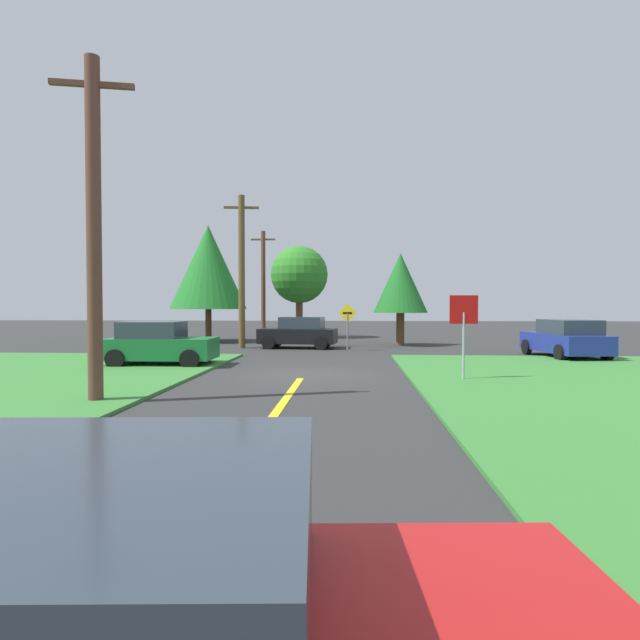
{
  "coord_description": "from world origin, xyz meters",
  "views": [
    {
      "loc": [
        1.55,
        -16.59,
        2.19
      ],
      "look_at": [
        0.29,
        3.87,
        1.64
      ],
      "focal_mm": 29.32,
      "sensor_mm": 36.0,
      "label": 1
    }
  ],
  "objects_px": {
    "parked_car_near_building": "(159,344)",
    "pine_tree_center": "(299,275)",
    "oak_tree_right": "(208,267)",
    "car_approaching_junction": "(299,333)",
    "utility_pole_mid": "(242,270)",
    "utility_pole_far": "(263,282)",
    "utility_pole_near": "(94,227)",
    "stop_sign": "(464,320)",
    "car_on_crossroad": "(566,339)",
    "oak_tree_left": "(400,283)",
    "direction_sign": "(348,322)"
  },
  "relations": [
    {
      "from": "parked_car_near_building",
      "to": "pine_tree_center",
      "type": "distance_m",
      "value": 17.67
    },
    {
      "from": "parked_car_near_building",
      "to": "oak_tree_right",
      "type": "bearing_deg",
      "value": 96.43
    },
    {
      "from": "car_approaching_junction",
      "to": "utility_pole_mid",
      "type": "relative_size",
      "value": 0.52
    },
    {
      "from": "utility_pole_far",
      "to": "oak_tree_right",
      "type": "xyz_separation_m",
      "value": [
        -2.23,
        -6.75,
        0.61
      ]
    },
    {
      "from": "parked_car_near_building",
      "to": "utility_pole_far",
      "type": "relative_size",
      "value": 0.51
    },
    {
      "from": "utility_pole_near",
      "to": "oak_tree_right",
      "type": "height_order",
      "value": "utility_pole_near"
    },
    {
      "from": "stop_sign",
      "to": "car_approaching_junction",
      "type": "distance_m",
      "value": 13.02
    },
    {
      "from": "stop_sign",
      "to": "car_approaching_junction",
      "type": "height_order",
      "value": "stop_sign"
    },
    {
      "from": "pine_tree_center",
      "to": "oak_tree_right",
      "type": "relative_size",
      "value": 0.88
    },
    {
      "from": "stop_sign",
      "to": "utility_pole_near",
      "type": "xyz_separation_m",
      "value": [
        -9.0,
        -3.97,
        2.18
      ]
    },
    {
      "from": "car_on_crossroad",
      "to": "utility_pole_mid",
      "type": "bearing_deg",
      "value": 68.02
    },
    {
      "from": "car_on_crossroad",
      "to": "utility_pole_mid",
      "type": "xyz_separation_m",
      "value": [
        -14.68,
        4.24,
        3.24
      ]
    },
    {
      "from": "oak_tree_left",
      "to": "oak_tree_right",
      "type": "height_order",
      "value": "oak_tree_right"
    },
    {
      "from": "stop_sign",
      "to": "utility_pole_far",
      "type": "distance_m",
      "value": 24.88
    },
    {
      "from": "parked_car_near_building",
      "to": "car_approaching_junction",
      "type": "xyz_separation_m",
      "value": [
        4.29,
        8.25,
        0.0
      ]
    },
    {
      "from": "direction_sign",
      "to": "oak_tree_right",
      "type": "distance_m",
      "value": 10.88
    },
    {
      "from": "car_approaching_junction",
      "to": "utility_pole_far",
      "type": "distance_m",
      "value": 12.28
    },
    {
      "from": "parked_car_near_building",
      "to": "utility_pole_far",
      "type": "distance_m",
      "value": 19.76
    },
    {
      "from": "direction_sign",
      "to": "oak_tree_left",
      "type": "relative_size",
      "value": 0.45
    },
    {
      "from": "parked_car_near_building",
      "to": "direction_sign",
      "type": "xyz_separation_m",
      "value": [
        6.81,
        6.79,
        0.62
      ]
    },
    {
      "from": "parked_car_near_building",
      "to": "utility_pole_mid",
      "type": "distance_m",
      "value": 8.85
    },
    {
      "from": "direction_sign",
      "to": "utility_pole_far",
      "type": "bearing_deg",
      "value": 116.42
    },
    {
      "from": "car_on_crossroad",
      "to": "parked_car_near_building",
      "type": "bearing_deg",
      "value": 97.78
    },
    {
      "from": "parked_car_near_building",
      "to": "utility_pole_mid",
      "type": "xyz_separation_m",
      "value": [
        1.32,
        8.13,
        3.24
      ]
    },
    {
      "from": "car_approaching_junction",
      "to": "utility_pole_near",
      "type": "xyz_separation_m",
      "value": [
        -3.02,
        -15.5,
        3.16
      ]
    },
    {
      "from": "utility_pole_near",
      "to": "direction_sign",
      "type": "height_order",
      "value": "utility_pole_near"
    },
    {
      "from": "stop_sign",
      "to": "pine_tree_center",
      "type": "bearing_deg",
      "value": -76.56
    },
    {
      "from": "car_approaching_junction",
      "to": "pine_tree_center",
      "type": "bearing_deg",
      "value": -78.94
    },
    {
      "from": "car_approaching_junction",
      "to": "utility_pole_mid",
      "type": "xyz_separation_m",
      "value": [
        -2.97,
        -0.12,
        3.24
      ]
    },
    {
      "from": "car_approaching_junction",
      "to": "direction_sign",
      "type": "relative_size",
      "value": 1.78
    },
    {
      "from": "utility_pole_near",
      "to": "pine_tree_center",
      "type": "height_order",
      "value": "utility_pole_near"
    },
    {
      "from": "car_approaching_junction",
      "to": "direction_sign",
      "type": "xyz_separation_m",
      "value": [
        2.52,
        -1.46,
        0.62
      ]
    },
    {
      "from": "parked_car_near_building",
      "to": "direction_sign",
      "type": "relative_size",
      "value": 1.7
    },
    {
      "from": "utility_pole_near",
      "to": "pine_tree_center",
      "type": "relative_size",
      "value": 1.23
    },
    {
      "from": "utility_pole_near",
      "to": "oak_tree_left",
      "type": "distance_m",
      "value": 19.63
    },
    {
      "from": "utility_pole_near",
      "to": "direction_sign",
      "type": "relative_size",
      "value": 3.37
    },
    {
      "from": "car_on_crossroad",
      "to": "car_approaching_junction",
      "type": "height_order",
      "value": "same"
    },
    {
      "from": "direction_sign",
      "to": "pine_tree_center",
      "type": "bearing_deg",
      "value": 108.44
    },
    {
      "from": "utility_pole_near",
      "to": "oak_tree_right",
      "type": "xyz_separation_m",
      "value": [
        -3.0,
        20.0,
        0.59
      ]
    },
    {
      "from": "car_approaching_junction",
      "to": "oak_tree_right",
      "type": "height_order",
      "value": "oak_tree_right"
    },
    {
      "from": "car_on_crossroad",
      "to": "direction_sign",
      "type": "height_order",
      "value": "direction_sign"
    },
    {
      "from": "utility_pole_far",
      "to": "oak_tree_right",
      "type": "bearing_deg",
      "value": -108.24
    },
    {
      "from": "oak_tree_right",
      "to": "utility_pole_near",
      "type": "bearing_deg",
      "value": -81.46
    },
    {
      "from": "oak_tree_left",
      "to": "utility_pole_mid",
      "type": "bearing_deg",
      "value": -164.36
    },
    {
      "from": "car_approaching_junction",
      "to": "utility_pole_far",
      "type": "height_order",
      "value": "utility_pole_far"
    },
    {
      "from": "oak_tree_left",
      "to": "direction_sign",
      "type": "bearing_deg",
      "value": -128.08
    },
    {
      "from": "oak_tree_left",
      "to": "oak_tree_right",
      "type": "xyz_separation_m",
      "value": [
        -11.43,
        2.28,
        1.12
      ]
    },
    {
      "from": "stop_sign",
      "to": "utility_pole_far",
      "type": "height_order",
      "value": "utility_pole_far"
    },
    {
      "from": "oak_tree_right",
      "to": "car_approaching_junction",
      "type": "bearing_deg",
      "value": -36.77
    },
    {
      "from": "stop_sign",
      "to": "oak_tree_right",
      "type": "relative_size",
      "value": 0.35
    }
  ]
}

